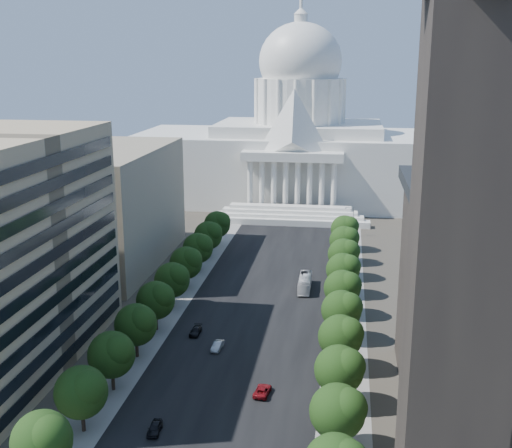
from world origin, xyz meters
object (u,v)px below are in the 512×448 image
at_px(car_silver, 218,346).
at_px(city_bus, 305,283).
at_px(car_dark_b, 196,331).
at_px(car_dark_a, 155,428).
at_px(car_red, 262,391).

distance_m(car_silver, city_bus, 36.68).
xyz_separation_m(car_silver, city_bus, (13.68, 34.02, 0.88)).
bearing_deg(car_dark_b, city_bus, 56.34).
xyz_separation_m(car_dark_a, car_red, (13.81, 12.86, -0.05)).
height_order(car_silver, city_bus, city_bus).
distance_m(car_dark_a, car_silver, 28.11).
bearing_deg(car_dark_a, car_dark_b, 90.17).
height_order(car_dark_a, car_red, car_dark_a).
xyz_separation_m(car_dark_a, city_bus, (17.14, 61.92, 0.87)).
distance_m(car_silver, car_dark_b, 8.12).
bearing_deg(car_silver, car_dark_a, -91.76).
xyz_separation_m(car_silver, car_red, (10.34, -15.04, -0.04)).
relative_size(car_dark_a, car_dark_b, 0.93).
bearing_deg(city_bus, car_dark_a, -105.97).
bearing_deg(car_dark_a, city_bus, 71.18).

